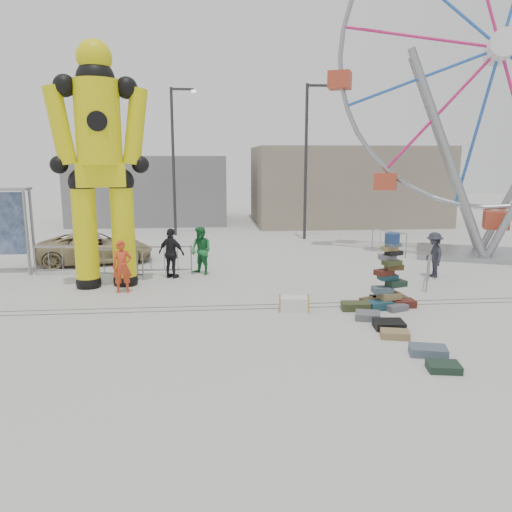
{
  "coord_description": "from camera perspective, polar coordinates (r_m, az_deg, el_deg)",
  "views": [
    {
      "loc": [
        -1.99,
        -13.16,
        4.28
      ],
      "look_at": [
        -0.61,
        2.06,
        1.27
      ],
      "focal_mm": 35.0,
      "sensor_mm": 36.0,
      "label": 1
    }
  ],
  "objects": [
    {
      "name": "pedestrian_grey",
      "position": [
        19.25,
        19.67,
        0.14
      ],
      "size": [
        0.65,
        1.08,
        1.65
      ],
      "primitive_type": "imported",
      "rotation": [
        0.0,
        0.0,
        -1.6
      ],
      "color": "#23232E",
      "rests_on": "ground"
    },
    {
      "name": "ground",
      "position": [
        13.99,
        3.28,
        -6.71
      ],
      "size": [
        90.0,
        90.0,
        0.0
      ],
      "primitive_type": "plane",
      "color": "#9E9E99",
      "rests_on": "ground"
    },
    {
      "name": "pedestrian_red",
      "position": [
        16.57,
        -15.05,
        -1.19
      ],
      "size": [
        0.66,
        0.48,
        1.7
      ],
      "primitive_type": "imported",
      "rotation": [
        0.0,
        0.0,
        0.12
      ],
      "color": "red",
      "rests_on": "ground"
    },
    {
      "name": "row_case_0",
      "position": [
        14.62,
        11.31,
        -5.64
      ],
      "size": [
        0.84,
        0.52,
        0.23
      ],
      "primitive_type": "cube",
      "rotation": [
        0.0,
        0.0,
        -0.1
      ],
      "color": "#374120",
      "rests_on": "ground"
    },
    {
      "name": "pedestrian_green",
      "position": [
        18.65,
        -6.29,
        0.61
      ],
      "size": [
        1.1,
        1.09,
        1.79
      ],
      "primitive_type": "imported",
      "rotation": [
        0.0,
        0.0,
        -0.75
      ],
      "color": "#1C7032",
      "rests_on": "ground"
    },
    {
      "name": "barricade_wheel_front",
      "position": [
        17.98,
        19.1,
        -1.46
      ],
      "size": [
        0.98,
        1.84,
        1.1
      ],
      "primitive_type": null,
      "rotation": [
        0.0,
        0.0,
        1.11
      ],
      "color": "gray",
      "rests_on": "ground"
    },
    {
      "name": "track_line_far",
      "position": [
        14.93,
        2.72,
        -5.52
      ],
      "size": [
        40.0,
        0.04,
        0.01
      ],
      "primitive_type": "cube",
      "color": "#47443F",
      "rests_on": "ground"
    },
    {
      "name": "row_case_5",
      "position": [
        11.14,
        20.66,
        -11.77
      ],
      "size": [
        0.72,
        0.6,
        0.16
      ],
      "primitive_type": "cube",
      "rotation": [
        0.0,
        0.0,
        -0.18
      ],
      "color": "#1B3023",
      "rests_on": "ground"
    },
    {
      "name": "row_case_2",
      "position": [
        13.28,
        14.96,
        -7.59
      ],
      "size": [
        0.8,
        0.67,
        0.21
      ],
      "primitive_type": "cube",
      "rotation": [
        0.0,
        0.0,
        -0.09
      ],
      "color": "black",
      "rests_on": "ground"
    },
    {
      "name": "barricade_wheel_back",
      "position": [
        23.24,
        14.91,
        1.53
      ],
      "size": [
        1.01,
        1.82,
        1.1
      ],
      "primitive_type": null,
      "rotation": [
        0.0,
        0.0,
        -1.09
      ],
      "color": "gray",
      "rests_on": "ground"
    },
    {
      "name": "building_left",
      "position": [
        35.45,
        -11.77,
        7.55
      ],
      "size": [
        10.0,
        8.0,
        4.4
      ],
      "primitive_type": "cube",
      "color": "gray",
      "rests_on": "ground"
    },
    {
      "name": "row_case_1",
      "position": [
        13.9,
        12.65,
        -6.67
      ],
      "size": [
        0.79,
        0.74,
        0.19
      ],
      "primitive_type": "cube",
      "rotation": [
        0.0,
        0.0,
        -0.3
      ],
      "color": "slate",
      "rests_on": "ground"
    },
    {
      "name": "lamp_post_right",
      "position": [
        26.65,
        5.93,
        11.52
      ],
      "size": [
        1.41,
        0.25,
        8.0
      ],
      "color": "#2D2D30",
      "rests_on": "ground"
    },
    {
      "name": "ferris_wheel",
      "position": [
        24.02,
        25.91,
        17.95
      ],
      "size": [
        12.34,
        5.25,
        15.38
      ],
      "rotation": [
        0.0,
        0.0,
        -0.39
      ],
      "color": "gray",
      "rests_on": "ground"
    },
    {
      "name": "barricade_dummy_b",
      "position": [
        18.63,
        -15.63,
        -0.83
      ],
      "size": [
        1.95,
        0.66,
        1.1
      ],
      "primitive_type": null,
      "rotation": [
        0.0,
        0.0,
        -0.29
      ],
      "color": "gray",
      "rests_on": "ground"
    },
    {
      "name": "parked_suv",
      "position": [
        21.63,
        -17.91,
        0.91
      ],
      "size": [
        4.98,
        3.17,
        1.28
      ],
      "primitive_type": "imported",
      "rotation": [
        0.0,
        0.0,
        1.81
      ],
      "color": "tan",
      "rests_on": "ground"
    },
    {
      "name": "row_case_3",
      "position": [
        12.68,
        15.6,
        -8.6
      ],
      "size": [
        0.76,
        0.59,
        0.18
      ],
      "primitive_type": "cube",
      "rotation": [
        0.0,
        0.0,
        -0.23
      ],
      "color": "#957B4C",
      "rests_on": "ground"
    },
    {
      "name": "barricade_dummy_a",
      "position": [
        19.91,
        -21.24,
        -0.42
      ],
      "size": [
        2.0,
        0.15,
        1.1
      ],
      "primitive_type": null,
      "rotation": [
        0.0,
        0.0,
        -0.03
      ],
      "color": "gray",
      "rests_on": "ground"
    },
    {
      "name": "track_line_near",
      "position": [
        14.55,
        2.93,
        -5.97
      ],
      "size": [
        40.0,
        0.04,
        0.01
      ],
      "primitive_type": "cube",
      "color": "#47443F",
      "rests_on": "ground"
    },
    {
      "name": "barricade_dummy_c",
      "position": [
        18.86,
        -10.43,
        -0.46
      ],
      "size": [
        2.0,
        0.17,
        1.1
      ],
      "primitive_type": null,
      "rotation": [
        0.0,
        0.0,
        -0.03
      ],
      "color": "gray",
      "rests_on": "ground"
    },
    {
      "name": "suitcase_tower",
      "position": [
        15.09,
        14.93,
        -3.33
      ],
      "size": [
        1.57,
        1.38,
        2.17
      ],
      "rotation": [
        0.0,
        0.0,
        0.17
      ],
      "color": "#1B4551",
      "rests_on": "ground"
    },
    {
      "name": "pedestrian_black",
      "position": [
        18.21,
        -9.63,
        0.3
      ],
      "size": [
        1.14,
        0.92,
        1.82
      ],
      "primitive_type": "imported",
      "rotation": [
        0.0,
        0.0,
        2.61
      ],
      "color": "black",
      "rests_on": "ground"
    },
    {
      "name": "building_right",
      "position": [
        34.41,
        10.07,
        8.01
      ],
      "size": [
        12.0,
        8.0,
        5.0
      ],
      "primitive_type": "cube",
      "color": "gray",
      "rests_on": "ground"
    },
    {
      "name": "lamp_post_left",
      "position": [
        28.23,
        -9.26,
        11.41
      ],
      "size": [
        1.41,
        0.25,
        8.0
      ],
      "color": "#2D2D30",
      "rests_on": "ground"
    },
    {
      "name": "crash_test_dummy",
      "position": [
        17.21,
        -17.39,
        10.73
      ],
      "size": [
        3.26,
        1.43,
        8.17
      ],
      "rotation": [
        0.0,
        0.0,
        0.17
      ],
      "color": "black",
      "rests_on": "ground"
    },
    {
      "name": "steamer_trunk",
      "position": [
        14.32,
        4.36,
        -5.47
      ],
      "size": [
        0.9,
        0.6,
        0.39
      ],
      "primitive_type": "cube",
      "rotation": [
        0.0,
        0.0,
        -0.14
      ],
      "color": "silver",
      "rests_on": "ground"
    },
    {
      "name": "row_case_4",
      "position": [
        11.84,
        19.08,
        -10.19
      ],
      "size": [
        0.9,
        0.7,
        0.2
      ],
      "primitive_type": "cube",
      "rotation": [
        0.0,
        0.0,
        -0.26
      ],
      "color": "#4C5D6C",
      "rests_on": "ground"
    }
  ]
}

